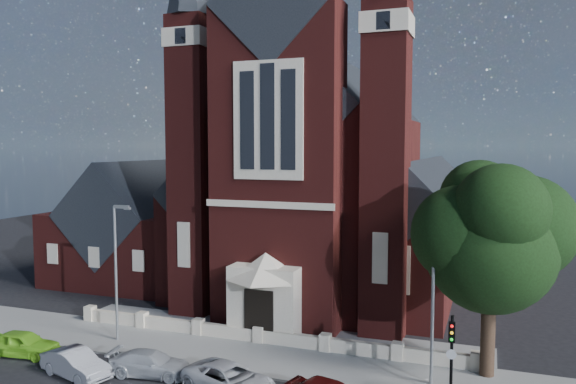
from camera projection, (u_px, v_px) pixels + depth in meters
name	position (u px, v px, depth m)	size (l,w,h in m)	color
ground	(305.00, 305.00, 40.60)	(120.00, 120.00, 0.00)	black
pavement_strip	(245.00, 356.00, 30.77)	(60.00, 5.00, 0.12)	gray
forecourt_paving	(272.00, 333.00, 34.52)	(26.00, 3.00, 0.14)	gray
forecourt_wall	(259.00, 344.00, 32.64)	(24.00, 0.40, 0.90)	beige
church	(335.00, 185.00, 47.37)	(20.01, 34.90, 29.20)	#4F1815
parish_hall	(141.00, 233.00, 48.54)	(12.00, 12.20, 10.24)	#4F1815
street_tree	(493.00, 240.00, 27.04)	(6.40, 6.60, 10.70)	black
street_lamp_left	(117.00, 265.00, 32.62)	(1.16, 0.22, 8.09)	gray
street_lamp_right	(435.00, 292.00, 26.49)	(1.16, 0.22, 8.09)	gray
traffic_signal	(452.00, 347.00, 24.87)	(0.28, 0.42, 4.00)	black
car_lime_van	(22.00, 343.00, 30.72)	(1.63, 4.05, 1.38)	#85D92B
car_silver_a	(76.00, 364.00, 27.91)	(1.44, 4.13, 1.36)	#9A9CA1
car_silver_b	(150.00, 364.00, 28.10)	(1.72, 4.22, 1.22)	#B7BBC0
car_white_suv	(230.00, 379.00, 26.04)	(2.23, 4.84, 1.35)	silver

